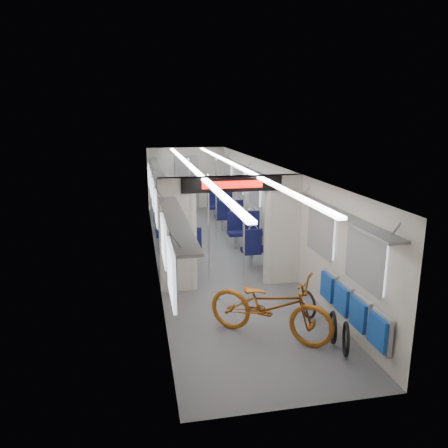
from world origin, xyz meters
The scene contains 14 objects.
carriage centered at (0.00, -0.27, 1.50)m, with size 12.00×12.02×2.31m.
bicycle centered at (0.15, -4.25, 0.54)m, with size 0.72×2.06×1.08m, color #9E5617.
flip_bench centered at (1.35, -4.60, 0.58)m, with size 0.12×2.12×0.53m.
bike_hoop_a centered at (1.09, -4.99, 0.23)m, with size 0.52×0.52×0.05m, color black.
bike_hoop_b centered at (1.07, -4.60, 0.23)m, with size 0.51×0.51×0.05m, color black.
bike_hoop_c centered at (1.01, -3.71, 0.23)m, with size 0.50×0.50×0.05m, color black.
seat_bay_near_left centered at (-0.93, 0.05, 0.56)m, with size 0.94×2.20×1.14m.
seat_bay_near_right centered at (0.94, -0.18, 0.53)m, with size 0.88×1.95×1.06m.
seat_bay_far_left centered at (-0.94, 3.50, 0.53)m, with size 0.88×1.95×1.06m.
seat_bay_far_right centered at (0.93, 3.29, 0.52)m, with size 0.88×1.93×1.06m.
stanchion_near_left centered at (-0.39, -1.57, 1.15)m, with size 0.04×0.04×2.30m, color silver.
stanchion_near_right centered at (0.37, -1.62, 1.15)m, with size 0.04×0.04×2.30m, color silver.
stanchion_far_left centered at (-0.41, 1.68, 1.15)m, with size 0.04×0.04×2.30m, color silver.
stanchion_far_right centered at (0.33, 1.54, 1.15)m, with size 0.05×0.05×2.30m, color silver.
Camera 1 is at (-1.80, -10.34, 3.46)m, focal length 35.00 mm.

